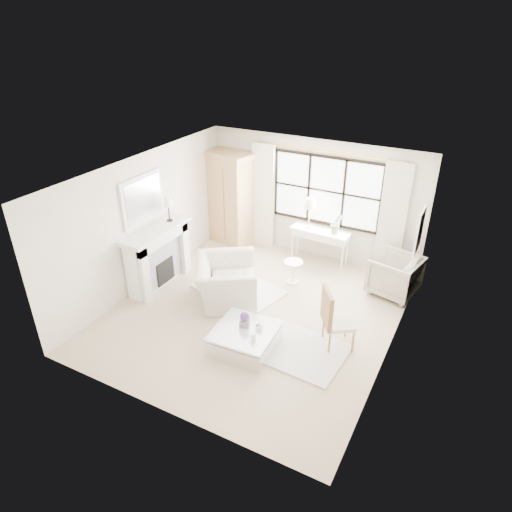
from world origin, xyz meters
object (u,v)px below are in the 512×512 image
object	(u,v)px
console_table	(319,246)
club_armchair	(226,281)
armoire	(231,197)
coffee_table	(245,339)

from	to	relation	value
console_table	club_armchair	world-z (taller)	club_armchair
armoire	console_table	bearing A→B (deg)	12.46
armoire	coffee_table	distance (m)	4.25
club_armchair	console_table	bearing A→B (deg)	-56.19
armoire	club_armchair	world-z (taller)	armoire
club_armchair	coffee_table	size ratio (longest dim) A/B	1.22
console_table	club_armchair	distance (m)	2.53
armoire	coffee_table	world-z (taller)	armoire
console_table	coffee_table	size ratio (longest dim) A/B	1.25
armoire	club_armchair	bearing A→B (deg)	-48.46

